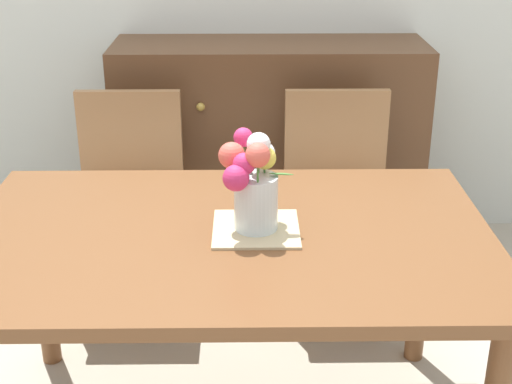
% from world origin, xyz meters
% --- Properties ---
extents(dining_table, '(1.53, 0.97, 0.73)m').
position_xyz_m(dining_table, '(0.00, 0.00, 0.65)').
color(dining_table, brown).
rests_on(dining_table, ground_plane).
extents(chair_left, '(0.42, 0.42, 0.90)m').
position_xyz_m(chair_left, '(-0.42, 0.83, 0.52)').
color(chair_left, '#9E7047').
rests_on(chair_left, ground_plane).
extents(chair_right, '(0.42, 0.42, 0.90)m').
position_xyz_m(chair_right, '(0.42, 0.83, 0.52)').
color(chair_right, '#9E7047').
rests_on(chair_right, ground_plane).
extents(dresser, '(1.40, 0.47, 1.00)m').
position_xyz_m(dresser, '(0.16, 1.33, 0.50)').
color(dresser, brown).
rests_on(dresser, ground_plane).
extents(placemat, '(0.25, 0.25, 0.01)m').
position_xyz_m(placemat, '(0.08, 0.01, 0.74)').
color(placemat, '#CCB789').
rests_on(placemat, dining_table).
extents(flower_vase, '(0.21, 0.23, 0.28)m').
position_xyz_m(flower_vase, '(0.07, 0.02, 0.89)').
color(flower_vase, silver).
rests_on(flower_vase, placemat).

